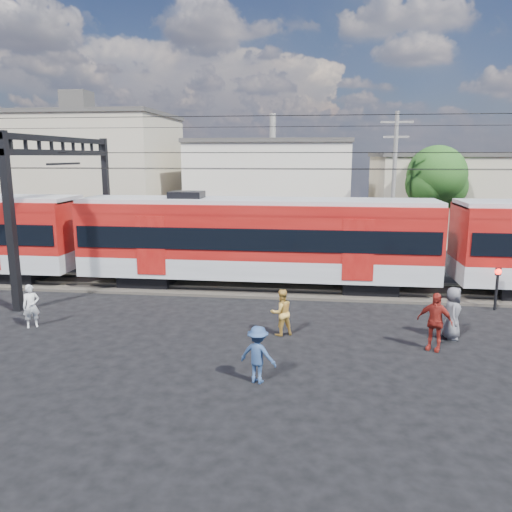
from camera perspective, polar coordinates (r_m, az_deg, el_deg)
The scene contains 17 objects.
ground at distance 15.60m, azimuth 0.06°, elevation -11.48°, with size 120.00×120.00×0.00m, color black.
track_bed at distance 23.13m, azimuth 2.48°, elevation -3.67°, with size 70.00×3.40×0.12m, color #2D2823.
rail_near at distance 22.38m, azimuth 2.33°, elevation -3.87°, with size 70.00×0.12×0.12m, color #59544C.
rail_far at distance 23.82m, azimuth 2.63°, elevation -2.93°, with size 70.00×0.12×0.12m, color #59544C.
commuter_train at distance 22.71m, azimuth 0.54°, elevation 2.10°, with size 50.30×3.08×4.17m.
catenary at distance 24.60m, azimuth -18.18°, elevation 8.66°, with size 70.00×9.30×7.52m.
building_west at distance 42.64m, azimuth -19.27°, elevation 8.86°, with size 14.28×10.20×9.30m.
building_midwest at distance 41.51m, azimuth 1.88°, elevation 8.04°, with size 12.24×12.24×7.30m.
building_mideast at distance 40.29m, azimuth 24.89°, elevation 6.19°, with size 16.32×10.20×6.30m.
utility_pole_mid at distance 29.62m, azimuth 15.45°, elevation 8.01°, with size 1.80×0.24×8.50m.
tree_near at distance 33.24m, azimuth 20.20°, elevation 8.27°, with size 3.82×3.64×6.72m.
pedestrian_a at distance 19.66m, azimuth -24.31°, elevation -5.24°, with size 0.57×0.37×1.57m, color silver.
pedestrian_b at distance 17.18m, azimuth 2.91°, elevation -6.44°, with size 0.79×0.61×1.62m, color gold.
pedestrian_c at distance 13.72m, azimuth 0.22°, elevation -11.19°, with size 1.03×0.59×1.59m, color navy.
pedestrian_d at distance 16.81m, azimuth 19.74°, elevation -7.06°, with size 1.10×0.46×1.88m, color maroon.
pedestrian_e at distance 18.07m, azimuth 21.54°, elevation -6.07°, with size 0.87×0.57×1.78m, color #545359.
crossing_signal at distance 21.92m, azimuth 25.86°, elevation -2.57°, with size 0.25×0.25×1.74m.
Camera 1 is at (1.75, -14.27, 6.06)m, focal length 35.00 mm.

